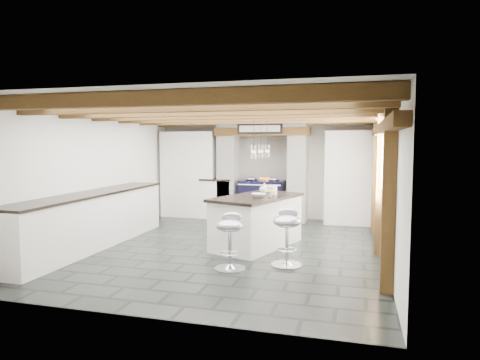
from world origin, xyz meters
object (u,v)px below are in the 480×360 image
(bar_stool_far, at_px, (230,235))
(kitchen_island, at_px, (257,221))
(range_cooker, at_px, (262,199))
(bar_stool_near, at_px, (287,230))

(bar_stool_far, bearing_deg, kitchen_island, 68.06)
(range_cooker, height_order, bar_stool_near, range_cooker)
(bar_stool_near, bearing_deg, bar_stool_far, -153.21)
(range_cooker, distance_m, kitchen_island, 2.53)
(range_cooker, distance_m, bar_stool_near, 3.69)
(bar_stool_near, bearing_deg, range_cooker, 106.93)
(kitchen_island, bearing_deg, bar_stool_near, -37.96)
(kitchen_island, xyz_separation_m, bar_stool_far, (-0.06, -1.41, 0.05))
(range_cooker, relative_size, bar_stool_far, 1.26)
(range_cooker, relative_size, kitchen_island, 0.52)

